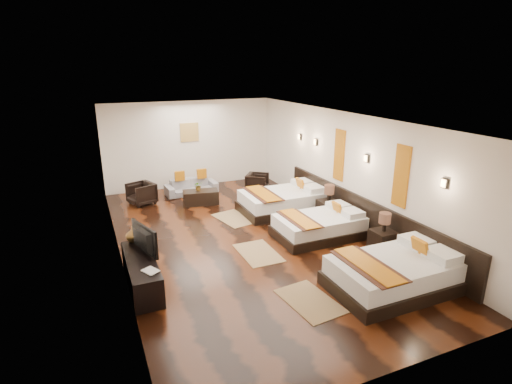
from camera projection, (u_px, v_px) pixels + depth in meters
name	position (u px, v px, depth m)	size (l,w,h in m)	color
floor	(244.00, 239.00, 9.40)	(5.50, 9.50, 0.01)	black
ceiling	(243.00, 118.00, 8.55)	(5.50, 9.50, 0.01)	white
back_wall	(190.00, 144.00, 13.13)	(5.50, 0.01, 2.80)	silver
left_wall	(115.00, 197.00, 7.93)	(0.01, 9.50, 2.80)	silver
right_wall	(346.00, 169.00, 10.02)	(0.01, 9.50, 2.80)	silver
headboard_panel	(362.00, 216.00, 9.59)	(0.08, 6.60, 0.90)	black
bed_near	(395.00, 273.00, 7.25)	(2.32, 1.46, 0.89)	black
bed_mid	(320.00, 226.00, 9.47)	(2.06, 1.29, 0.78)	black
bed_far	(284.00, 201.00, 11.10)	(2.30, 1.45, 0.88)	black
nightstand_a	(383.00, 239.00, 8.59)	(0.47, 0.47, 0.92)	black
nightstand_b	(328.00, 208.00, 10.43)	(0.49, 0.49, 0.96)	black
jute_mat_near	(310.00, 301.00, 6.92)	(0.75, 1.20, 0.01)	olive
jute_mat_mid	(258.00, 253.00, 8.68)	(0.75, 1.20, 0.01)	olive
jute_mat_far	(234.00, 218.00, 10.63)	(0.75, 1.20, 0.01)	olive
tv_console	(142.00, 273.00, 7.32)	(0.50, 1.80, 0.55)	black
tv	(140.00, 240.00, 7.39)	(0.93, 0.12, 0.53)	black
book	(145.00, 273.00, 6.71)	(0.21, 0.28, 0.03)	black
figurine	(133.00, 234.00, 7.91)	(0.31, 0.31, 0.32)	brown
sofa	(191.00, 187.00, 12.61)	(1.60, 0.63, 0.47)	gray
armchair_left	(141.00, 194.00, 11.65)	(0.68, 0.70, 0.63)	black
armchair_right	(257.00, 183.00, 12.77)	(0.64, 0.66, 0.60)	black
coffee_table	(201.00, 197.00, 11.70)	(1.00, 0.50, 0.40)	black
table_plant	(198.00, 186.00, 11.63)	(0.25, 0.22, 0.28)	#255A1E
orange_panel_a	(401.00, 176.00, 8.26)	(0.04, 0.40, 1.30)	#D86014
orange_panel_b	(339.00, 155.00, 10.18)	(0.04, 0.40, 1.30)	#D86014
sconce_near	(445.00, 183.00, 7.24)	(0.07, 0.12, 0.18)	black
sconce_mid	(367.00, 158.00, 9.17)	(0.07, 0.12, 0.18)	black
sconce_far	(316.00, 142.00, 11.09)	(0.07, 0.12, 0.18)	black
sconce_lounge	(300.00, 137.00, 11.87)	(0.07, 0.12, 0.18)	black
gold_artwork	(189.00, 132.00, 12.99)	(0.60, 0.04, 0.60)	#AD873F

